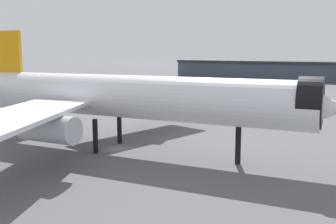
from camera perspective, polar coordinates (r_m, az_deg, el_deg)
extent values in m
plane|color=#56565B|center=(66.50, -7.37, -5.48)|extent=(900.00, 900.00, 0.00)
cylinder|color=white|center=(64.16, -6.79, 2.35)|extent=(62.03, 18.75, 7.06)
cone|color=white|center=(54.84, 21.94, 0.66)|extent=(8.95, 8.28, 6.92)
cylinder|color=black|center=(54.85, 20.50, 1.30)|extent=(4.48, 7.61, 7.13)
cube|color=white|center=(81.68, -3.25, 3.17)|extent=(13.20, 28.81, 0.56)
cylinder|color=#B7BAC1|center=(78.33, -3.42, 1.21)|extent=(9.24, 5.47, 3.88)
cube|color=white|center=(53.69, -20.99, -0.40)|extent=(22.15, 29.12, 0.56)
cylinder|color=#B7BAC1|center=(55.43, -17.32, -2.38)|extent=(9.24, 5.47, 3.88)
cube|color=orange|center=(80.47, -22.96, 7.06)|extent=(7.42, 2.11, 11.30)
cube|color=white|center=(86.68, -19.74, 4.05)|extent=(7.59, 11.99, 0.42)
cylinder|color=black|center=(57.61, 10.42, -4.91)|extent=(0.85, 0.85, 5.65)
cylinder|color=black|center=(69.86, -7.27, -2.40)|extent=(0.85, 0.85, 5.65)
cylinder|color=black|center=(63.84, -10.80, -3.56)|extent=(0.85, 0.85, 5.65)
cube|color=#3D4756|center=(238.00, 20.52, 5.59)|extent=(176.47, 29.67, 10.03)
cube|color=#232628|center=(237.80, 20.59, 6.94)|extent=(176.56, 31.93, 1.20)
cube|color=black|center=(93.61, 15.26, -1.14)|extent=(5.93, 4.64, 0.35)
cube|color=silver|center=(93.24, 14.28, -0.53)|extent=(3.03, 3.07, 1.60)
cube|color=#1E2D38|center=(93.07, 13.68, -0.32)|extent=(0.99, 1.74, 0.80)
cube|color=silver|center=(93.54, 15.89, -0.38)|extent=(4.00, 3.59, 2.20)
cylinder|color=black|center=(92.27, 14.17, -1.35)|extent=(0.93, 0.67, 0.90)
cylinder|color=black|center=(94.52, 14.01, -1.10)|extent=(0.93, 0.67, 0.90)
cylinder|color=black|center=(92.81, 16.53, -1.39)|extent=(0.93, 0.67, 0.90)
cylinder|color=black|center=(95.04, 16.31, -1.14)|extent=(0.93, 0.67, 0.90)
cube|color=black|center=(103.08, -19.75, -0.52)|extent=(3.47, 3.29, 0.30)
cube|color=#E5B70C|center=(102.72, -19.26, -0.10)|extent=(2.01, 2.05, 1.20)
cube|color=#1E2D38|center=(102.54, -18.95, 0.04)|extent=(0.93, 1.08, 0.60)
cube|color=#E5B70C|center=(103.14, -20.08, -0.19)|extent=(2.50, 2.46, 0.90)
cylinder|color=black|center=(103.58, -19.04, -0.52)|extent=(0.71, 0.67, 0.70)
cylinder|color=black|center=(102.05, -19.26, -0.67)|extent=(0.71, 0.67, 0.70)
cylinder|color=black|center=(104.16, -20.23, -0.53)|extent=(0.71, 0.67, 0.70)
cylinder|color=black|center=(102.64, -20.47, -0.68)|extent=(0.71, 0.67, 0.70)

